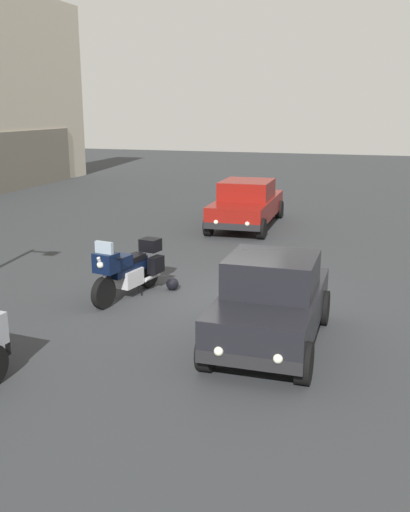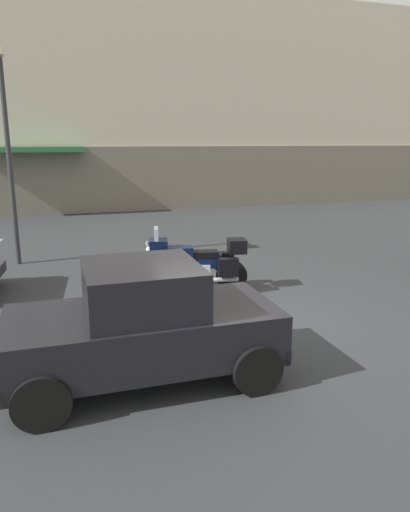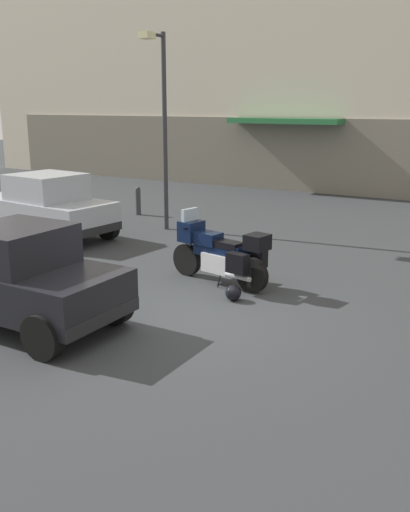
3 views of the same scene
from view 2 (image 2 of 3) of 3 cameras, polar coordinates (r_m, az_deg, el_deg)
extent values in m
plane|color=#2D3033|center=(8.26, 3.68, -7.97)|extent=(80.00, 80.00, 0.00)
cube|color=beige|center=(22.38, -10.70, 17.66)|extent=(39.81, 2.40, 9.35)
cube|color=#6D675C|center=(21.17, -9.89, 9.05)|extent=(35.83, 0.12, 2.80)
cube|color=#236638|center=(20.52, -20.55, 11.90)|extent=(4.40, 1.10, 0.20)
cylinder|color=black|center=(9.73, -6.24, -2.65)|extent=(0.65, 0.26, 0.64)
cylinder|color=black|center=(9.86, 3.22, -2.36)|extent=(0.65, 0.26, 0.64)
cylinder|color=#B7B7BC|center=(9.62, -6.19, -0.19)|extent=(0.33, 0.13, 0.68)
cube|color=#B7B7BC|center=(9.74, -1.25, -1.94)|extent=(0.67, 0.51, 0.36)
cube|color=black|center=(9.68, -1.25, -0.57)|extent=(1.13, 0.48, 0.28)
cube|color=black|center=(9.61, -3.04, 0.42)|extent=(0.58, 0.43, 0.24)
cube|color=black|center=(9.66, -0.08, 0.26)|extent=(0.61, 0.40, 0.12)
cube|color=black|center=(9.58, -5.61, 0.82)|extent=(0.44, 0.50, 0.40)
cube|color=#8C9EAD|center=(9.52, -5.90, 2.57)|extent=(0.15, 0.41, 0.28)
sphere|color=#EAEACC|center=(9.58, -6.69, 0.79)|extent=(0.14, 0.14, 0.14)
cylinder|color=black|center=(9.56, -5.15, 1.41)|extent=(0.16, 0.62, 0.04)
cylinder|color=#B7B7BC|center=(9.65, 2.42, -2.84)|extent=(0.56, 0.19, 0.09)
cube|color=black|center=(9.51, 2.81, -1.35)|extent=(0.43, 0.27, 0.36)
cube|color=black|center=(10.04, 2.30, -0.52)|extent=(0.43, 0.27, 0.36)
cube|color=black|center=(9.72, 3.85, 1.22)|extent=(0.43, 0.46, 0.28)
cylinder|color=black|center=(9.66, -0.25, -3.75)|extent=(0.05, 0.13, 0.29)
sphere|color=black|center=(9.36, 4.07, -4.42)|extent=(0.28, 0.28, 0.28)
cube|color=black|center=(6.19, -7.39, -9.28)|extent=(3.40, 1.56, 0.64)
cube|color=black|center=(5.98, -7.57, -3.80)|extent=(1.40, 1.44, 0.60)
cube|color=#8C9EAD|center=(5.91, -13.80, -4.29)|extent=(0.06, 1.33, 0.51)
cube|color=#8C9EAD|center=(6.12, -1.56, -3.28)|extent=(0.06, 1.33, 0.48)
cube|color=black|center=(6.25, -22.73, -12.28)|extent=(0.12, 1.56, 0.20)
cube|color=black|center=(6.73, 6.82, -9.37)|extent=(0.12, 1.56, 0.20)
cylinder|color=black|center=(5.61, -19.05, -16.22)|extent=(0.64, 0.22, 0.64)
cylinder|color=black|center=(6.94, -18.81, -10.22)|extent=(0.64, 0.22, 0.64)
cylinder|color=black|center=(6.01, 6.16, -13.35)|extent=(0.64, 0.22, 0.64)
cylinder|color=black|center=(7.27, 1.47, -8.34)|extent=(0.64, 0.22, 0.64)
sphere|color=silver|center=(6.60, -22.95, -9.77)|extent=(0.14, 0.14, 0.14)
cylinder|color=#2D2D33|center=(12.61, -22.44, 10.39)|extent=(0.12, 0.12, 5.08)
camera|label=1|loc=(9.09, -82.82, 7.50)|focal=40.44mm
camera|label=3|loc=(7.64, 74.36, 5.93)|focal=40.04mm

